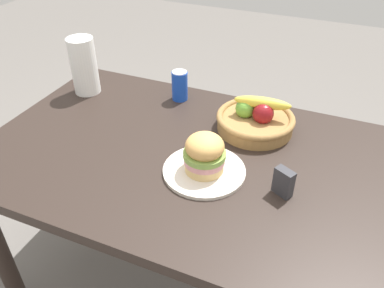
{
  "coord_description": "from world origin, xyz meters",
  "views": [
    {
      "loc": [
        0.45,
        -0.99,
        1.56
      ],
      "look_at": [
        0.04,
        -0.02,
        0.81
      ],
      "focal_mm": 36.62,
      "sensor_mm": 36.0,
      "label": 1
    }
  ],
  "objects_px": {
    "paper_towel_roll": "(84,66)",
    "napkin_holder": "(284,182)",
    "sandwich": "(205,153)",
    "fruit_basket": "(256,119)",
    "soda_can": "(180,86)",
    "plate": "(204,171)"
  },
  "relations": [
    {
      "from": "soda_can",
      "to": "paper_towel_roll",
      "type": "bearing_deg",
      "value": -166.48
    },
    {
      "from": "napkin_holder",
      "to": "soda_can",
      "type": "bearing_deg",
      "value": 169.09
    },
    {
      "from": "plate",
      "to": "napkin_holder",
      "type": "distance_m",
      "value": 0.26
    },
    {
      "from": "sandwich",
      "to": "paper_towel_roll",
      "type": "height_order",
      "value": "paper_towel_roll"
    },
    {
      "from": "plate",
      "to": "napkin_holder",
      "type": "bearing_deg",
      "value": -0.43
    },
    {
      "from": "soda_can",
      "to": "paper_towel_roll",
      "type": "relative_size",
      "value": 0.53
    },
    {
      "from": "sandwich",
      "to": "napkin_holder",
      "type": "xyz_separation_m",
      "value": [
        0.25,
        -0.0,
        -0.03
      ]
    },
    {
      "from": "fruit_basket",
      "to": "paper_towel_roll",
      "type": "height_order",
      "value": "paper_towel_roll"
    },
    {
      "from": "soda_can",
      "to": "napkin_holder",
      "type": "height_order",
      "value": "soda_can"
    },
    {
      "from": "sandwich",
      "to": "paper_towel_roll",
      "type": "distance_m",
      "value": 0.74
    },
    {
      "from": "sandwich",
      "to": "napkin_holder",
      "type": "bearing_deg",
      "value": -0.43
    },
    {
      "from": "plate",
      "to": "fruit_basket",
      "type": "bearing_deg",
      "value": 75.17
    },
    {
      "from": "soda_can",
      "to": "napkin_holder",
      "type": "bearing_deg",
      "value": -38.15
    },
    {
      "from": "sandwich",
      "to": "fruit_basket",
      "type": "relative_size",
      "value": 0.47
    },
    {
      "from": "paper_towel_roll",
      "to": "sandwich",
      "type": "bearing_deg",
      "value": -25.17
    },
    {
      "from": "soda_can",
      "to": "fruit_basket",
      "type": "bearing_deg",
      "value": -15.89
    },
    {
      "from": "plate",
      "to": "soda_can",
      "type": "relative_size",
      "value": 2.12
    },
    {
      "from": "sandwich",
      "to": "napkin_holder",
      "type": "height_order",
      "value": "sandwich"
    },
    {
      "from": "sandwich",
      "to": "paper_towel_roll",
      "type": "bearing_deg",
      "value": 154.83
    },
    {
      "from": "soda_can",
      "to": "paper_towel_roll",
      "type": "height_order",
      "value": "paper_towel_roll"
    },
    {
      "from": "paper_towel_roll",
      "to": "napkin_holder",
      "type": "xyz_separation_m",
      "value": [
        0.92,
        -0.32,
        -0.07
      ]
    },
    {
      "from": "plate",
      "to": "fruit_basket",
      "type": "relative_size",
      "value": 0.92
    }
  ]
}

